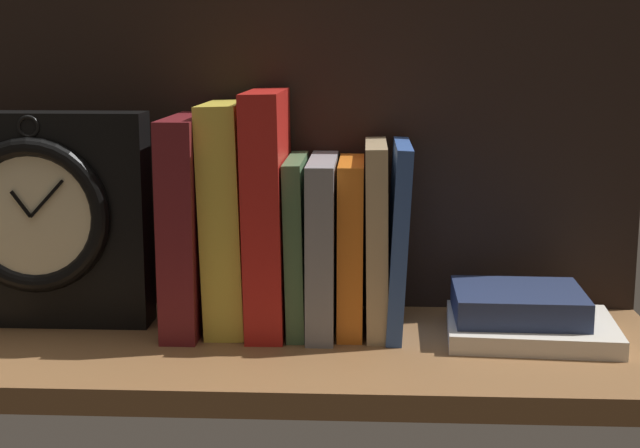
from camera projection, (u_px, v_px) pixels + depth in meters
The scene contains 12 objects.
ground_plane at pixel (270, 352), 95.20cm from camera, with size 81.15×29.09×2.50cm, color brown.
back_panel at pixel (281, 146), 105.14cm from camera, with size 81.15×1.20×37.04cm, color black.
book_maroon_dawkins at pixel (189, 222), 98.58cm from camera, with size 3.71×15.91×22.53cm, color maroon.
book_yellow_seinlanguage at pixel (228, 216), 98.23cm from camera, with size 4.12×12.89×23.95cm, color gold.
book_red_requiem at pixel (268, 211), 97.90cm from camera, with size 3.87×15.08×25.19cm, color red.
book_green_romantic at pixel (298, 243), 98.40cm from camera, with size 1.86×13.59×18.23cm, color #476B44.
book_gray_chess at pixel (323, 244), 98.27cm from camera, with size 2.83×15.41×18.16cm, color gray.
book_orange_pandolfini at pixel (351, 245), 98.14cm from camera, with size 2.61×12.81×18.01cm, color orange.
book_tan_shortstories at pixel (377, 236), 97.83cm from camera, with size 2.20×13.49×19.86cm, color tan.
book_blue_modern at pixel (397, 237), 97.72cm from camera, with size 1.63×14.41×19.84cm, color #2D4C8E.
framed_clock at pixel (40, 219), 98.51cm from camera, with size 22.96×6.23×22.96cm.
book_stack_side at pixel (524, 316), 96.00cm from camera, with size 17.89×14.46×4.88cm.
Camera 1 is at (9.81, -90.61, 29.71)cm, focal length 51.91 mm.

